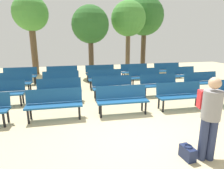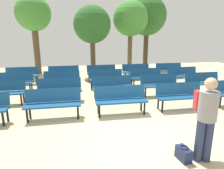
% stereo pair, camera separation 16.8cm
% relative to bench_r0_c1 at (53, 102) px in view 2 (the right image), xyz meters
% --- Properties ---
extents(ground_plane, '(24.96, 24.96, 0.00)m').
position_rel_bench_r0_c1_xyz_m(ground_plane, '(2.06, -1.61, -0.50)').
color(ground_plane, '#CCB789').
extents(bench_r0_c1, '(1.61, 0.50, 0.87)m').
position_rel_bench_r0_c1_xyz_m(bench_r0_c1, '(0.00, 0.00, 0.00)').
color(bench_r0_c1, navy).
rests_on(bench_r0_c1, ground_plane).
extents(bench_r0_c2, '(1.61, 0.52, 0.87)m').
position_rel_bench_r0_c1_xyz_m(bench_r0_c2, '(2.03, -0.05, 0.00)').
color(bench_r0_c2, navy).
rests_on(bench_r0_c2, ground_plane).
extents(bench_r0_c3, '(1.61, 0.51, 0.87)m').
position_rel_bench_r0_c1_xyz_m(bench_r0_c3, '(4.05, -0.03, 0.00)').
color(bench_r0_c3, navy).
rests_on(bench_r0_c3, ground_plane).
extents(bench_r1_c0, '(1.60, 0.49, 0.87)m').
position_rel_bench_r0_c1_xyz_m(bench_r1_c0, '(-1.94, 1.56, 0.00)').
color(bench_r1_c0, navy).
rests_on(bench_r1_c0, ground_plane).
extents(bench_r1_c1, '(1.61, 0.50, 0.87)m').
position_rel_bench_r0_c1_xyz_m(bench_r1_c1, '(0.07, 1.53, 0.00)').
color(bench_r1_c1, navy).
rests_on(bench_r1_c1, ground_plane).
extents(bench_r1_c2, '(1.61, 0.51, 0.87)m').
position_rel_bench_r0_c1_xyz_m(bench_r1_c2, '(2.09, 1.55, 0.00)').
color(bench_r1_c2, navy).
rests_on(bench_r1_c2, ground_plane).
extents(bench_r1_c3, '(1.61, 0.50, 0.87)m').
position_rel_bench_r0_c1_xyz_m(bench_r1_c3, '(4.07, 1.54, 0.00)').
color(bench_r1_c3, navy).
rests_on(bench_r1_c3, ground_plane).
extents(bench_r1_c4, '(1.61, 0.51, 0.87)m').
position_rel_bench_r0_c1_xyz_m(bench_r1_c4, '(6.08, 1.54, 0.00)').
color(bench_r1_c4, navy).
rests_on(bench_r1_c4, ground_plane).
extents(bench_r2_c0, '(1.61, 0.52, 0.87)m').
position_rel_bench_r0_c1_xyz_m(bench_r2_c0, '(-1.98, 3.17, 0.00)').
color(bench_r2_c0, navy).
rests_on(bench_r2_c0, ground_plane).
extents(bench_r2_c1, '(1.61, 0.52, 0.87)m').
position_rel_bench_r0_c1_xyz_m(bench_r2_c1, '(0.06, 3.12, 0.00)').
color(bench_r2_c1, navy).
rests_on(bench_r2_c1, ground_plane).
extents(bench_r2_c2, '(1.61, 0.52, 0.87)m').
position_rel_bench_r0_c1_xyz_m(bench_r2_c2, '(2.09, 3.15, 0.00)').
color(bench_r2_c2, navy).
rests_on(bench_r2_c2, ground_plane).
extents(bench_r2_c3, '(1.60, 0.49, 0.87)m').
position_rel_bench_r0_c1_xyz_m(bench_r2_c3, '(4.10, 3.13, 0.00)').
color(bench_r2_c3, navy).
rests_on(bench_r2_c3, ground_plane).
extents(bench_r2_c4, '(1.61, 0.53, 0.87)m').
position_rel_bench_r0_c1_xyz_m(bench_r2_c4, '(6.09, 3.13, 0.00)').
color(bench_r2_c4, navy).
rests_on(bench_r2_c4, ground_plane).
extents(bench_r3_c0, '(1.60, 0.49, 0.87)m').
position_rel_bench_r0_c1_xyz_m(bench_r3_c0, '(-2.00, 4.68, 0.00)').
color(bench_r3_c0, navy).
rests_on(bench_r3_c0, ground_plane).
extents(bench_r3_c1, '(1.61, 0.52, 0.87)m').
position_rel_bench_r0_c1_xyz_m(bench_r3_c1, '(0.07, 4.72, 0.00)').
color(bench_r3_c1, navy).
rests_on(bench_r3_c1, ground_plane).
extents(bench_r3_c2, '(1.61, 0.52, 0.87)m').
position_rel_bench_r0_c1_xyz_m(bench_r3_c2, '(2.10, 4.69, 0.00)').
color(bench_r3_c2, navy).
rests_on(bench_r3_c2, ground_plane).
extents(bench_r3_c3, '(1.61, 0.52, 0.87)m').
position_rel_bench_r0_c1_xyz_m(bench_r3_c3, '(4.10, 4.70, 0.00)').
color(bench_r3_c3, navy).
rests_on(bench_r3_c3, ground_plane).
extents(bench_r3_c4, '(1.60, 0.49, 0.87)m').
position_rel_bench_r0_c1_xyz_m(bench_r3_c4, '(6.15, 4.69, 0.00)').
color(bench_r3_c4, navy).
rests_on(bench_r3_c4, ground_plane).
extents(tree_0, '(2.16, 2.16, 4.89)m').
position_rel_bench_r0_c1_xyz_m(tree_0, '(-1.73, 7.65, 3.21)').
color(tree_0, brown).
rests_on(tree_0, ground_plane).
extents(tree_1, '(2.84, 2.84, 5.34)m').
position_rel_bench_r0_c1_xyz_m(tree_1, '(6.10, 8.54, 3.37)').
color(tree_1, '#4C3A28').
rests_on(tree_1, ground_plane).
extents(tree_2, '(2.28, 2.28, 4.70)m').
position_rel_bench_r0_c1_xyz_m(tree_2, '(4.38, 7.01, 3.01)').
color(tree_2, brown).
rests_on(tree_2, ground_plane).
extents(tree_3, '(2.22, 2.22, 4.22)m').
position_rel_bench_r0_c1_xyz_m(tree_3, '(1.79, 6.24, 2.56)').
color(tree_3, brown).
rests_on(tree_3, ground_plane).
extents(visitor_with_backpack, '(0.43, 0.58, 1.65)m').
position_rel_bench_r0_c1_xyz_m(visitor_with_backpack, '(3.02, -2.62, 0.43)').
color(visitor_with_backpack, navy).
rests_on(visitor_with_backpack, ground_plane).
extents(handbag, '(0.21, 0.34, 0.29)m').
position_rel_bench_r0_c1_xyz_m(handbag, '(2.67, -2.58, -0.37)').
color(handbag, '#192347').
rests_on(handbag, ground_plane).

